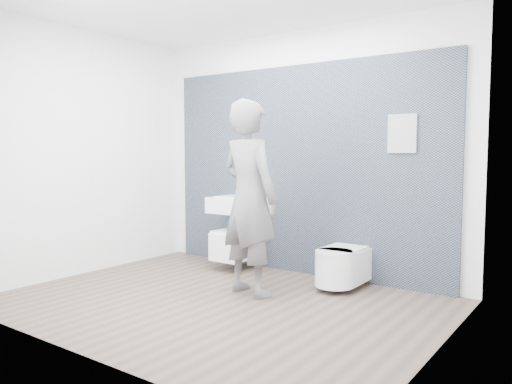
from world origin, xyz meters
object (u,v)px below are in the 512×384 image
Objects in this scene: toilet_square at (236,243)px; washbasin at (238,205)px; visitor at (249,198)px; toilet_rounded at (340,266)px.

washbasin is at bearing 90.00° from toilet_square.
visitor is at bearing -45.13° from toilet_square.
washbasin is 1.13m from visitor.
visitor is (0.76, -0.81, 0.18)m from washbasin.
washbasin is at bearing 175.82° from toilet_rounded.
toilet_square is at bearing -90.00° from washbasin.
visitor is at bearing -46.54° from washbasin.
washbasin is 0.94× the size of toilet_rounded.
toilet_rounded is (1.41, -0.06, -0.08)m from toilet_square.
visitor is (0.76, -0.77, 0.64)m from toilet_square.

